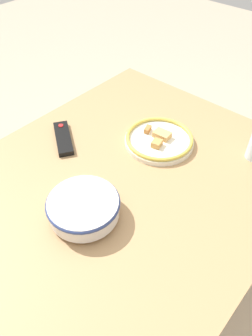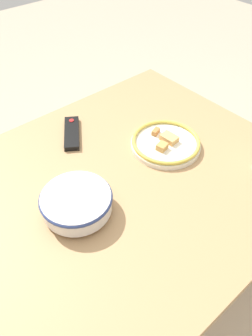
% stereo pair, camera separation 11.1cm
% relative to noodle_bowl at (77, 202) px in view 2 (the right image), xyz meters
% --- Properties ---
extents(ground_plane, '(8.00, 8.00, 0.00)m').
position_rel_noodle_bowl_xyz_m(ground_plane, '(0.18, 0.02, -0.79)').
color(ground_plane, '#B7A88E').
extents(dining_table, '(1.27, 1.01, 0.75)m').
position_rel_noodle_bowl_xyz_m(dining_table, '(0.18, 0.02, -0.13)').
color(dining_table, tan).
rests_on(dining_table, ground_plane).
extents(noodle_bowl, '(0.22, 0.22, 0.07)m').
position_rel_noodle_bowl_xyz_m(noodle_bowl, '(0.00, 0.00, 0.00)').
color(noodle_bowl, silver).
rests_on(noodle_bowl, dining_table).
extents(food_plate, '(0.27, 0.27, 0.04)m').
position_rel_noodle_bowl_xyz_m(food_plate, '(0.43, 0.04, -0.03)').
color(food_plate, silver).
rests_on(food_plate, dining_table).
extents(tv_remote, '(0.16, 0.19, 0.02)m').
position_rel_noodle_bowl_xyz_m(tv_remote, '(0.20, 0.33, -0.03)').
color(tv_remote, black).
rests_on(tv_remote, dining_table).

